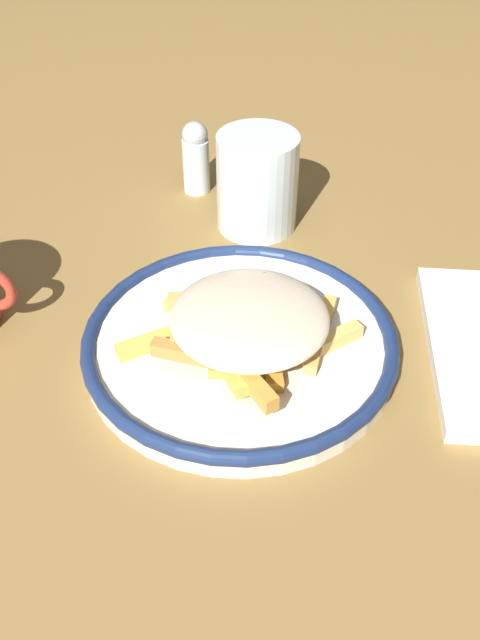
{
  "coord_description": "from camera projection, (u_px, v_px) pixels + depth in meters",
  "views": [
    {
      "loc": [
        0.07,
        -0.43,
        0.41
      ],
      "look_at": [
        0.0,
        0.0,
        0.04
      ],
      "focal_mm": 39.93,
      "sensor_mm": 36.0,
      "label": 1
    }
  ],
  "objects": [
    {
      "name": "ground_plane",
      "position": [
        240.0,
        354.0,
        0.6
      ],
      "size": [
        2.6,
        2.6,
        0.0
      ],
      "primitive_type": "plane",
      "color": "olive"
    },
    {
      "name": "fries_heap",
      "position": [
        247.0,
        325.0,
        0.56
      ],
      "size": [
        0.2,
        0.17,
        0.04
      ],
      "color": "#E7BE54",
      "rests_on": "plate"
    },
    {
      "name": "salt_shaker",
      "position": [
        196.0,
        157.0,
        0.77
      ],
      "size": [
        0.03,
        0.03,
        0.08
      ],
      "color": "silver",
      "rests_on": "ground_plane"
    },
    {
      "name": "water_glass",
      "position": [
        257.0,
        182.0,
        0.72
      ],
      "size": [
        0.08,
        0.08,
        0.1
      ],
      "primitive_type": "cylinder",
      "color": "silver",
      "rests_on": "ground_plane"
    },
    {
      "name": "plate",
      "position": [
        240.0,
        343.0,
        0.59
      ],
      "size": [
        0.26,
        0.26,
        0.02
      ],
      "color": "silver",
      "rests_on": "ground_plane"
    }
  ]
}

